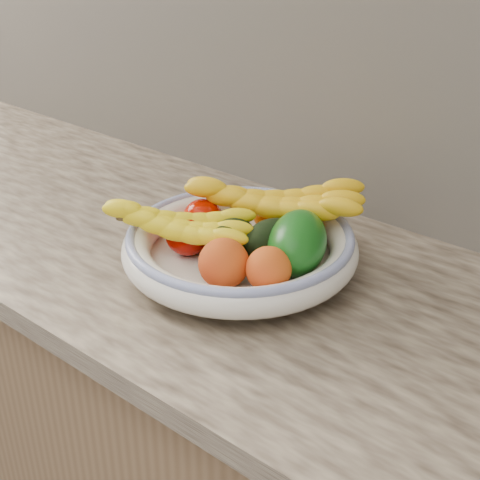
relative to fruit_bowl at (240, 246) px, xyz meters
name	(u,v)px	position (x,y,z in m)	size (l,w,h in m)	color
kitchen_counter	(248,452)	(0.00, 0.03, -0.48)	(2.44, 0.66, 1.40)	brown
fruit_bowl	(240,246)	(0.00, 0.00, 0.00)	(0.39, 0.39, 0.08)	white
clementine_back_left	(267,216)	(-0.03, 0.11, 0.01)	(0.05, 0.05, 0.05)	orange
clementine_back_right	(304,226)	(0.05, 0.12, 0.01)	(0.05, 0.05, 0.05)	#E05C04
clementine_back_mid	(268,232)	(0.01, 0.06, 0.01)	(0.05, 0.05, 0.04)	orange
tomato_left	(203,217)	(-0.10, 0.02, 0.01)	(0.07, 0.07, 0.06)	#BF1100
tomato_near_left	(188,235)	(-0.08, -0.05, 0.01)	(0.07, 0.07, 0.07)	#A30800
avocado_center	(231,241)	(-0.01, -0.02, 0.02)	(0.07, 0.10, 0.07)	black
avocado_right	(271,242)	(0.05, 0.02, 0.02)	(0.07, 0.11, 0.07)	black
green_mango	(297,243)	(0.10, 0.02, 0.03)	(0.09, 0.14, 0.10)	#0F5010
peach_front	(224,263)	(0.04, -0.08, 0.02)	(0.08, 0.08, 0.08)	orange
peach_right	(269,269)	(0.10, -0.06, 0.02)	(0.07, 0.07, 0.07)	orange
banana_bunch_back	(273,206)	(0.00, 0.09, 0.04)	(0.32, 0.12, 0.09)	yellow
banana_bunch_front	(178,228)	(-0.08, -0.07, 0.03)	(0.26, 0.11, 0.07)	yellow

